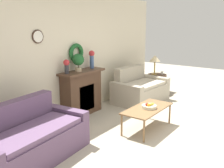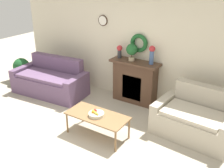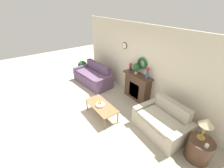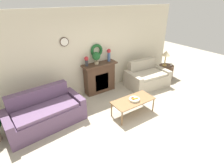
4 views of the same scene
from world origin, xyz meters
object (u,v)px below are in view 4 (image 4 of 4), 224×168
object	(u,v)px
side_table_by_loveseat	(166,72)
potted_plant_on_mantel	(96,57)
loveseat_right	(147,78)
fireplace	(100,77)
vase_on_mantel_right	(109,54)
couch_left	(45,113)
vase_on_mantel_left	(87,61)
coffee_table	(133,101)
table_lamp	(166,54)
fruit_bowl	(134,99)
mug	(171,64)

from	to	relation	value
side_table_by_loveseat	potted_plant_on_mantel	bearing A→B (deg)	168.62
loveseat_right	fireplace	bearing A→B (deg)	164.71
vase_on_mantel_right	couch_left	bearing A→B (deg)	-162.71
potted_plant_on_mantel	vase_on_mantel_left	bearing A→B (deg)	176.58
fireplace	coffee_table	world-z (taller)	fireplace
table_lamp	potted_plant_on_mantel	distance (m)	2.77
side_table_by_loveseat	vase_on_mantel_left	bearing A→B (deg)	169.46
side_table_by_loveseat	vase_on_mantel_right	xyz separation A→B (m)	(-2.29, 0.58, 0.98)
loveseat_right	fruit_bowl	bearing A→B (deg)	-140.00
couch_left	loveseat_right	size ratio (longest dim) A/B	1.27
couch_left	vase_on_mantel_left	distance (m)	1.96
vase_on_mantel_right	coffee_table	bearing A→B (deg)	-100.03
fireplace	fruit_bowl	bearing A→B (deg)	-86.88
fruit_bowl	vase_on_mantel_left	world-z (taller)	vase_on_mantel_left
potted_plant_on_mantel	fruit_bowl	bearing A→B (deg)	-83.44
vase_on_mantel_left	vase_on_mantel_right	xyz separation A→B (m)	(0.82, 0.00, 0.07)
fruit_bowl	vase_on_mantel_left	xyz separation A→B (m)	(-0.53, 1.68, 0.71)
loveseat_right	coffee_table	distance (m)	1.86
coffee_table	mug	xyz separation A→B (m)	(2.71, 0.97, 0.20)
couch_left	table_lamp	world-z (taller)	table_lamp
couch_left	mug	distance (m)	4.84
table_lamp	mug	xyz separation A→B (m)	(0.20, -0.15, -0.42)
couch_left	side_table_by_loveseat	xyz separation A→B (m)	(4.70, 0.17, -0.04)
coffee_table	fruit_bowl	bearing A→B (deg)	-91.40
couch_left	potted_plant_on_mantel	world-z (taller)	potted_plant_on_mantel
fireplace	coffee_table	bearing A→B (deg)	-86.78
potted_plant_on_mantel	loveseat_right	bearing A→B (deg)	-18.37
coffee_table	side_table_by_loveseat	xyz separation A→B (m)	(2.59, 1.07, -0.13)
fruit_bowl	mug	xyz separation A→B (m)	(2.71, 1.01, 0.12)
couch_left	coffee_table	world-z (taller)	couch_left
vase_on_mantel_left	potted_plant_on_mantel	world-z (taller)	potted_plant_on_mantel
coffee_table	mug	world-z (taller)	mug
side_table_by_loveseat	table_lamp	xyz separation A→B (m)	(-0.07, 0.06, 0.74)
potted_plant_on_mantel	table_lamp	bearing A→B (deg)	-10.53
fireplace	couch_left	xyz separation A→B (m)	(-2.02, -0.74, -0.19)
mug	vase_on_mantel_left	xyz separation A→B (m)	(-3.24, 0.68, 0.59)
vase_on_mantel_left	loveseat_right	bearing A→B (deg)	-16.05
couch_left	table_lamp	bearing A→B (deg)	-2.56
couch_left	mug	xyz separation A→B (m)	(4.83, 0.07, 0.28)
vase_on_mantel_left	vase_on_mantel_right	size ratio (longest dim) A/B	0.73
potted_plant_on_mantel	vase_on_mantel_right	bearing A→B (deg)	2.37
side_table_by_loveseat	vase_on_mantel_left	size ratio (longest dim) A/B	1.87
coffee_table	side_table_by_loveseat	world-z (taller)	side_table_by_loveseat
mug	loveseat_right	bearing A→B (deg)	175.90
table_lamp	mug	distance (m)	0.49
fireplace	vase_on_mantel_left	bearing A→B (deg)	179.26
mug	coffee_table	bearing A→B (deg)	-160.29
potted_plant_on_mantel	couch_left	bearing A→B (deg)	-159.24
fruit_bowl	potted_plant_on_mantel	size ratio (longest dim) A/B	0.74
table_lamp	vase_on_mantel_right	size ratio (longest dim) A/B	1.38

